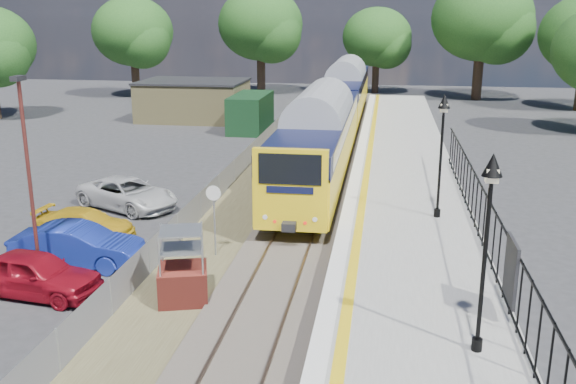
% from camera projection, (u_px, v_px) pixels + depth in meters
% --- Properties ---
extents(ground, '(120.00, 120.00, 0.00)m').
position_uv_depth(ground, '(271.00, 297.00, 19.46)').
color(ground, '#2D2D30').
rests_on(ground, ground).
extents(track_bed, '(5.90, 80.00, 0.29)m').
position_uv_depth(track_bed, '(298.00, 203.00, 28.71)').
color(track_bed, '#473F38').
rests_on(track_bed, ground).
extents(platform, '(5.00, 70.00, 0.90)m').
position_uv_depth(platform, '(405.00, 211.00, 26.34)').
color(platform, gray).
rests_on(platform, ground).
extents(platform_edge, '(0.90, 70.00, 0.01)m').
position_uv_depth(platform_edge, '(355.00, 198.00, 26.52)').
color(platform_edge, silver).
rests_on(platform_edge, platform).
extents(victorian_lamp_south, '(0.44, 0.44, 4.60)m').
position_uv_depth(victorian_lamp_south, '(489.00, 208.00, 13.69)').
color(victorian_lamp_south, black).
rests_on(victorian_lamp_south, platform).
extents(victorian_lamp_north, '(0.44, 0.44, 4.60)m').
position_uv_depth(victorian_lamp_north, '(443.00, 128.00, 23.24)').
color(victorian_lamp_north, black).
rests_on(victorian_lamp_north, platform).
extents(palisade_fence, '(0.12, 26.00, 2.00)m').
position_uv_depth(palisade_fence, '(488.00, 227.00, 20.14)').
color(palisade_fence, black).
rests_on(palisade_fence, platform).
extents(wire_fence, '(0.06, 52.00, 1.20)m').
position_uv_depth(wire_fence, '(229.00, 176.00, 31.33)').
color(wire_fence, '#999EA3').
rests_on(wire_fence, ground).
extents(outbuilding, '(10.80, 10.10, 3.12)m').
position_uv_depth(outbuilding, '(204.00, 102.00, 50.34)').
color(outbuilding, '#9B8E57').
rests_on(outbuilding, ground).
extents(tree_line, '(56.80, 43.80, 11.88)m').
position_uv_depth(tree_line, '(368.00, 32.00, 57.44)').
color(tree_line, '#332319').
rests_on(tree_line, ground).
extents(train, '(2.82, 40.83, 3.51)m').
position_uv_depth(train, '(336.00, 107.00, 42.09)').
color(train, yellow).
rests_on(train, ground).
extents(brick_plinth, '(1.76, 1.76, 2.30)m').
position_uv_depth(brick_plinth, '(182.00, 267.00, 18.84)').
color(brick_plinth, maroon).
rests_on(brick_plinth, ground).
extents(speed_sign, '(0.53, 0.10, 2.61)m').
position_uv_depth(speed_sign, '(214.00, 209.00, 22.16)').
color(speed_sign, '#999EA3').
rests_on(speed_sign, ground).
extents(carpark_lamp, '(0.25, 0.50, 6.54)m').
position_uv_depth(carpark_lamp, '(28.00, 168.00, 19.52)').
color(carpark_lamp, '#511F1B').
rests_on(carpark_lamp, ground).
extents(car_red, '(4.28, 2.17, 1.40)m').
position_uv_depth(car_red, '(35.00, 274.00, 19.39)').
color(car_red, maroon).
rests_on(car_red, ground).
extents(car_blue, '(4.46, 1.64, 1.46)m').
position_uv_depth(car_blue, '(78.00, 246.00, 21.63)').
color(car_blue, navy).
rests_on(car_blue, ground).
extents(car_yellow, '(3.93, 1.82, 1.11)m').
position_uv_depth(car_yellow, '(86.00, 224.00, 24.44)').
color(car_yellow, gold).
rests_on(car_yellow, ground).
extents(car_white, '(5.28, 4.07, 1.33)m').
position_uv_depth(car_white, '(128.00, 194.00, 28.09)').
color(car_white, silver).
rests_on(car_white, ground).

